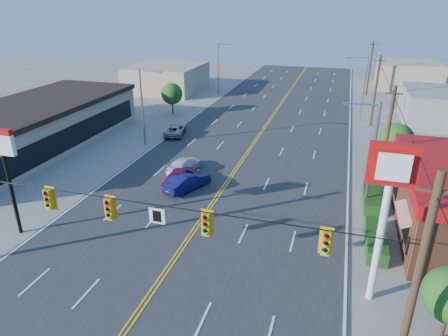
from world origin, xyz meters
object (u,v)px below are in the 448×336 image
(pizza_hut_sign, at_px, (4,160))
(car_silver, at_px, (175,130))
(kfc_pylon, at_px, (388,193))
(car_blue, at_px, (187,182))
(car_white, at_px, (185,165))
(car_magenta, at_px, (181,177))
(signal_span, at_px, (132,223))

(pizza_hut_sign, xyz_separation_m, car_silver, (1.82, 21.91, -4.58))
(kfc_pylon, xyz_separation_m, car_blue, (-13.74, 9.17, -5.35))
(car_white, height_order, car_silver, car_white)
(kfc_pylon, xyz_separation_m, pizza_hut_sign, (-22.00, 0.00, -0.86))
(car_magenta, relative_size, car_silver, 1.03)
(signal_span, height_order, car_blue, signal_span)
(car_magenta, bearing_deg, car_white, -74.82)
(car_white, bearing_deg, car_silver, -51.74)
(pizza_hut_sign, distance_m, car_white, 14.96)
(car_white, bearing_deg, signal_span, 114.97)
(signal_span, relative_size, kfc_pylon, 2.86)
(pizza_hut_sign, relative_size, car_magenta, 1.52)
(car_magenta, distance_m, car_silver, 13.40)
(kfc_pylon, relative_size, pizza_hut_sign, 1.24)
(signal_span, distance_m, car_silver, 27.78)
(signal_span, height_order, car_silver, signal_span)
(pizza_hut_sign, bearing_deg, car_magenta, 52.60)
(kfc_pylon, distance_m, pizza_hut_sign, 22.02)
(car_magenta, bearing_deg, pizza_hut_sign, 52.49)
(car_magenta, relative_size, car_white, 1.08)
(signal_span, xyz_separation_m, car_magenta, (-3.43, 13.75, -4.12))
(signal_span, bearing_deg, pizza_hut_sign, 159.81)
(car_blue, bearing_deg, kfc_pylon, 170.95)
(pizza_hut_sign, height_order, car_white, pizza_hut_sign)
(car_magenta, height_order, car_blue, car_magenta)
(car_magenta, bearing_deg, signal_span, 103.87)
(kfc_pylon, height_order, car_white, kfc_pylon)
(car_blue, relative_size, car_silver, 0.96)
(signal_span, xyz_separation_m, car_silver, (-9.06, 25.91, -4.28))
(pizza_hut_sign, distance_m, car_blue, 13.13)
(car_silver, bearing_deg, car_magenta, 102.77)
(car_blue, bearing_deg, car_silver, -38.52)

